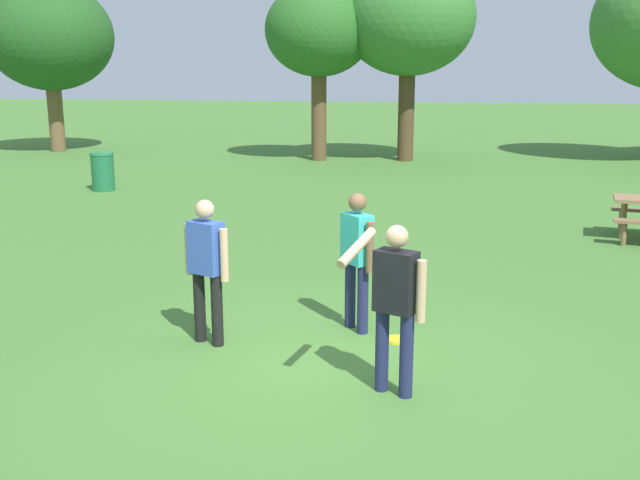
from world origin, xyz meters
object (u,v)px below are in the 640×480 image
(person_catcher, at_px, (207,262))
(tree_tall_left, at_px, (49,37))
(trash_can_further_along, at_px, (103,171))
(frisbee, at_px, (396,340))
(person_bystander, at_px, (357,253))
(tree_far_right, at_px, (409,19))
(person_thrower, at_px, (395,297))
(tree_broad_center, at_px, (319,32))

(person_catcher, xyz_separation_m, tree_tall_left, (-11.83, 17.45, 3.16))
(person_catcher, relative_size, trash_can_further_along, 1.71)
(frisbee, bearing_deg, person_bystander, 151.48)
(person_catcher, height_order, frisbee, person_catcher)
(tree_far_right, bearing_deg, person_bystander, -87.90)
(person_thrower, bearing_deg, person_bystander, 109.15)
(frisbee, bearing_deg, person_thrower, -86.73)
(tree_broad_center, bearing_deg, person_thrower, -77.13)
(person_catcher, relative_size, tree_broad_center, 0.29)
(person_thrower, relative_size, tree_tall_left, 0.27)
(person_catcher, height_order, tree_broad_center, tree_broad_center)
(tree_far_right, bearing_deg, tree_tall_left, 178.42)
(person_bystander, height_order, tree_broad_center, tree_broad_center)
(tree_tall_left, bearing_deg, frisbee, -50.73)
(tree_broad_center, bearing_deg, person_catcher, -83.58)
(tree_far_right, bearing_deg, tree_broad_center, -171.14)
(trash_can_further_along, distance_m, tree_tall_left, 10.42)
(person_thrower, relative_size, tree_far_right, 0.26)
(person_bystander, distance_m, tree_tall_left, 21.66)
(person_thrower, distance_m, frisbee, 1.69)
(person_bystander, relative_size, trash_can_further_along, 1.71)
(person_bystander, xyz_separation_m, tree_broad_center, (-3.44, 15.93, 3.21))
(person_catcher, distance_m, frisbee, 2.31)
(tree_broad_center, height_order, tree_far_right, tree_far_right)
(frisbee, relative_size, tree_tall_left, 0.04)
(person_catcher, xyz_separation_m, tree_broad_center, (-1.87, 16.66, 3.21))
(person_bystander, bearing_deg, trash_can_further_along, 130.86)
(person_thrower, relative_size, person_bystander, 1.00)
(person_catcher, bearing_deg, trash_can_further_along, 122.42)
(frisbee, relative_size, tree_broad_center, 0.05)
(tree_broad_center, bearing_deg, person_bystander, -77.80)
(tree_tall_left, xyz_separation_m, tree_far_right, (12.80, -0.35, 0.43))
(person_catcher, xyz_separation_m, trash_can_further_along, (-6.07, 9.56, -0.46))
(person_bystander, bearing_deg, tree_far_right, 92.10)
(person_bystander, relative_size, tree_broad_center, 0.29)
(person_thrower, distance_m, person_catcher, 2.35)
(tree_far_right, bearing_deg, trash_can_further_along, -133.05)
(tree_broad_center, bearing_deg, tree_far_right, 8.86)
(tree_tall_left, bearing_deg, person_thrower, -52.77)
(trash_can_further_along, height_order, tree_tall_left, tree_tall_left)
(tree_tall_left, xyz_separation_m, tree_broad_center, (9.96, -0.80, 0.05))
(frisbee, distance_m, tree_far_right, 17.28)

